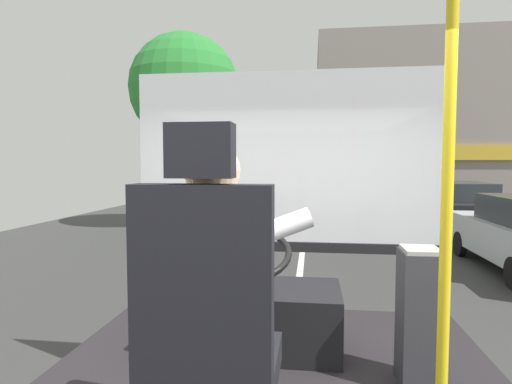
{
  "coord_description": "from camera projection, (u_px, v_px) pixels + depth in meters",
  "views": [
    {
      "loc": [
        0.21,
        -1.86,
        2.02
      ],
      "look_at": [
        -0.14,
        0.78,
        1.84
      ],
      "focal_mm": 29.73,
      "sensor_mm": 36.0,
      "label": 1
    }
  ],
  "objects": [
    {
      "name": "steering_console",
      "position": [
        254.0,
        314.0,
        2.73
      ],
      "size": [
        1.1,
        0.96,
        0.82
      ],
      "color": "black",
      "rests_on": "bus_floor"
    },
    {
      "name": "windshield_panel",
      "position": [
        286.0,
        182.0,
        3.48
      ],
      "size": [
        2.5,
        0.08,
        1.48
      ],
      "color": "silver"
    },
    {
      "name": "fare_box",
      "position": [
        419.0,
        317.0,
        2.26
      ],
      "size": [
        0.21,
        0.25,
        0.75
      ],
      "color": "#333338",
      "rests_on": "bus_floor"
    },
    {
      "name": "ground",
      "position": [
        303.0,
        245.0,
        10.71
      ],
      "size": [
        18.0,
        44.0,
        0.06
      ],
      "color": "#353535"
    },
    {
      "name": "parked_car_black",
      "position": [
        453.0,
        206.0,
        12.73
      ],
      "size": [
        1.99,
        4.25,
        1.48
      ],
      "color": "black",
      "rests_on": "ground"
    },
    {
      "name": "driver_seat",
      "position": [
        210.0,
        337.0,
        1.54
      ],
      "size": [
        0.48,
        0.48,
        1.33
      ],
      "color": "black",
      "rests_on": "bus_floor"
    },
    {
      "name": "shop_building",
      "position": [
        457.0,
        126.0,
        19.66
      ],
      "size": [
        12.9,
        5.68,
        7.6
      ],
      "color": "gray",
      "rests_on": "ground"
    },
    {
      "name": "street_tree",
      "position": [
        184.0,
        89.0,
        13.27
      ],
      "size": [
        3.43,
        3.43,
        6.09
      ],
      "color": "#4C3828",
      "rests_on": "ground"
    },
    {
      "name": "bus_driver",
      "position": [
        216.0,
        274.0,
        1.63
      ],
      "size": [
        0.76,
        0.58,
        0.81
      ],
      "color": "black",
      "rests_on": "driver_seat"
    },
    {
      "name": "handrail_pole",
      "position": [
        447.0,
        206.0,
        1.57
      ],
      "size": [
        0.04,
        0.04,
        2.07
      ],
      "color": "yellow",
      "rests_on": "bus_floor"
    }
  ]
}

